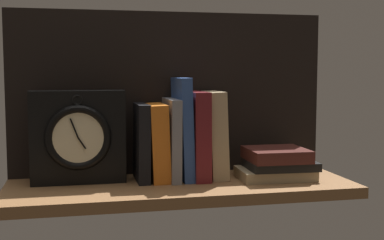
% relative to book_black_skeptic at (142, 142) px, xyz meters
% --- Properties ---
extents(ground_plane, '(0.79, 0.27, 0.03)m').
position_rel_book_black_skeptic_xyz_m(ground_plane, '(0.08, -0.05, -0.10)').
color(ground_plane, brown).
extents(back_panel, '(0.79, 0.01, 0.40)m').
position_rel_book_black_skeptic_xyz_m(back_panel, '(0.08, 0.08, 0.11)').
color(back_panel, black).
rests_on(back_panel, ground_plane).
extents(book_black_skeptic, '(0.03, 0.13, 0.18)m').
position_rel_book_black_skeptic_xyz_m(book_black_skeptic, '(0.00, 0.00, 0.00)').
color(book_black_skeptic, black).
rests_on(book_black_skeptic, ground_plane).
extents(book_orange_pandolfini, '(0.05, 0.13, 0.18)m').
position_rel_book_black_skeptic_xyz_m(book_orange_pandolfini, '(0.04, 0.00, -0.00)').
color(book_orange_pandolfini, orange).
rests_on(book_orange_pandolfini, ground_plane).
extents(book_gray_chess, '(0.02, 0.15, 0.19)m').
position_rel_book_black_skeptic_xyz_m(book_gray_chess, '(0.07, 0.00, 0.01)').
color(book_gray_chess, gray).
rests_on(book_gray_chess, ground_plane).
extents(book_blue_modern, '(0.03, 0.14, 0.24)m').
position_rel_book_black_skeptic_xyz_m(book_blue_modern, '(0.10, 0.00, 0.03)').
color(book_blue_modern, '#2D4C8E').
rests_on(book_blue_modern, ground_plane).
extents(book_maroon_dawkins, '(0.04, 0.15, 0.21)m').
position_rel_book_black_skeptic_xyz_m(book_maroon_dawkins, '(0.13, 0.00, 0.01)').
color(book_maroon_dawkins, maroon).
rests_on(book_maroon_dawkins, ground_plane).
extents(book_tan_shortstories, '(0.05, 0.12, 0.21)m').
position_rel_book_black_skeptic_xyz_m(book_tan_shortstories, '(0.17, 0.00, 0.01)').
color(book_tan_shortstories, tan).
rests_on(book_tan_shortstories, ground_plane).
extents(framed_clock, '(0.21, 0.08, 0.21)m').
position_rel_book_black_skeptic_xyz_m(framed_clock, '(-0.14, 0.00, 0.02)').
color(framed_clock, black).
rests_on(framed_clock, ground_plane).
extents(book_stack_side, '(0.18, 0.14, 0.07)m').
position_rel_book_black_skeptic_xyz_m(book_stack_side, '(0.32, -0.05, -0.05)').
color(book_stack_side, '#9E8966').
rests_on(book_stack_side, ground_plane).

